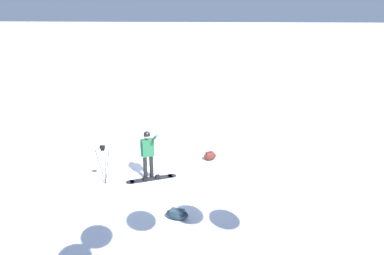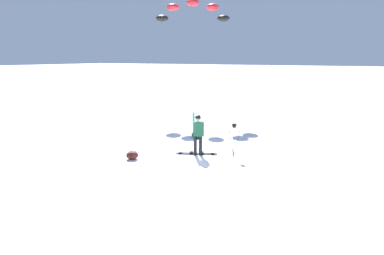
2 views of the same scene
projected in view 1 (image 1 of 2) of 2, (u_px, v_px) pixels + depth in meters
ground_plane at (168, 170)px, 12.73m from camera, size 300.00×300.00×0.00m
snowboarder at (148, 150)px, 11.85m from camera, size 0.60×0.68×1.74m
snowboard at (151, 179)px, 12.07m from camera, size 0.89×1.64×0.10m
gear_bag_large at (177, 214)px, 9.75m from camera, size 0.49×0.70×0.29m
camera_tripod at (103, 157)px, 11.46m from camera, size 0.51×0.46×1.37m
gear_bag_small at (210, 156)px, 13.57m from camera, size 0.57×0.61×0.33m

